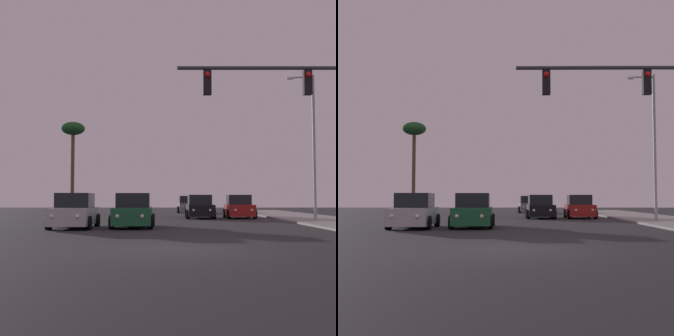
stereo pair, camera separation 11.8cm
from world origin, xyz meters
TOP-DOWN VIEW (x-y plane):
  - ground_plane at (0.00, 0.00)m, footprint 120.00×120.00m
  - car_green at (-1.97, 9.87)m, footprint 2.04×4.32m
  - car_silver at (-4.76, 9.38)m, footprint 2.04×4.32m
  - car_black at (2.01, 20.38)m, footprint 2.04×4.32m
  - car_red at (4.87, 20.64)m, footprint 2.04×4.33m
  - car_grey at (1.69, 33.78)m, footprint 2.04×4.34m
  - traffic_light_mast at (5.32, 3.74)m, footprint 7.48×0.36m
  - street_lamp at (8.66, 15.54)m, footprint 1.74×0.24m
  - palm_tree_far at (-9.93, 34.00)m, footprint 2.40×2.40m

SIDE VIEW (x-z plane):
  - ground_plane at x=0.00m, z-range 0.00..0.00m
  - car_green at x=-1.97m, z-range -0.08..1.60m
  - car_silver at x=-4.76m, z-range -0.08..1.60m
  - car_black at x=2.01m, z-range -0.08..1.60m
  - car_red at x=4.87m, z-range -0.08..1.60m
  - car_grey at x=1.69m, z-range -0.08..1.60m
  - traffic_light_mast at x=5.32m, z-range 1.49..7.99m
  - street_lamp at x=8.66m, z-range 0.62..9.62m
  - palm_tree_far at x=-9.93m, z-range 3.39..12.59m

